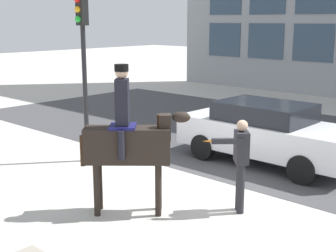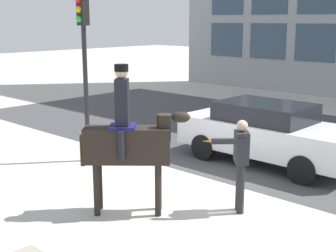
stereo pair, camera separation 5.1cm
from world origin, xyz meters
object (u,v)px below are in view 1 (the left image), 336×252
object	(u,v)px
street_car_near_lane	(267,132)
traffic_light	(83,51)
mounted_horse_lead	(129,141)
pedestrian_bystander	(240,158)

from	to	relation	value
street_car_near_lane	traffic_light	world-z (taller)	traffic_light
street_car_near_lane	traffic_light	bearing A→B (deg)	-139.85
street_car_near_lane	mounted_horse_lead	bearing A→B (deg)	-93.17
pedestrian_bystander	traffic_light	world-z (taller)	traffic_light
mounted_horse_lead	traffic_light	xyz separation A→B (m)	(-3.09, 1.44, 1.34)
street_car_near_lane	traffic_light	xyz separation A→B (m)	(-3.32, -2.80, 1.89)
pedestrian_bystander	street_car_near_lane	xyz separation A→B (m)	(-1.19, 2.90, -0.22)
pedestrian_bystander	street_car_near_lane	size ratio (longest dim) A/B	0.40
pedestrian_bystander	traffic_light	bearing A→B (deg)	-44.92
mounted_horse_lead	pedestrian_bystander	world-z (taller)	mounted_horse_lead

